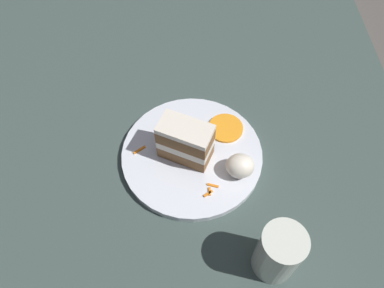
{
  "coord_description": "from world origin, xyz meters",
  "views": [
    {
      "loc": [
        -0.03,
        0.33,
        0.65
      ],
      "look_at": [
        -0.04,
        -0.05,
        0.07
      ],
      "focal_mm": 35.0,
      "sensor_mm": 36.0,
      "label": 1
    }
  ],
  "objects_px": {
    "plate": "(192,155)",
    "cream_dollop": "(240,166)",
    "drinking_glass": "(277,254)",
    "orange_garnish": "(226,128)",
    "cake_slice": "(185,141)"
  },
  "relations": [
    {
      "from": "cake_slice",
      "to": "drinking_glass",
      "type": "height_order",
      "value": "drinking_glass"
    },
    {
      "from": "cake_slice",
      "to": "orange_garnish",
      "type": "bearing_deg",
      "value": 149.73
    },
    {
      "from": "cream_dollop",
      "to": "plate",
      "type": "bearing_deg",
      "value": -27.16
    },
    {
      "from": "cream_dollop",
      "to": "orange_garnish",
      "type": "xyz_separation_m",
      "value": [
        0.02,
        -0.1,
        -0.02
      ]
    },
    {
      "from": "plate",
      "to": "cream_dollop",
      "type": "xyz_separation_m",
      "value": [
        -0.09,
        0.04,
        0.03
      ]
    },
    {
      "from": "cake_slice",
      "to": "cream_dollop",
      "type": "xyz_separation_m",
      "value": [
        -0.1,
        0.04,
        -0.02
      ]
    },
    {
      "from": "cake_slice",
      "to": "drinking_glass",
      "type": "relative_size",
      "value": 0.96
    },
    {
      "from": "orange_garnish",
      "to": "cream_dollop",
      "type": "bearing_deg",
      "value": 100.01
    },
    {
      "from": "plate",
      "to": "drinking_glass",
      "type": "bearing_deg",
      "value": 121.23
    },
    {
      "from": "orange_garnish",
      "to": "drinking_glass",
      "type": "height_order",
      "value": "drinking_glass"
    },
    {
      "from": "plate",
      "to": "cream_dollop",
      "type": "height_order",
      "value": "cream_dollop"
    },
    {
      "from": "orange_garnish",
      "to": "drinking_glass",
      "type": "relative_size",
      "value": 0.62
    },
    {
      "from": "plate",
      "to": "cake_slice",
      "type": "distance_m",
      "value": 0.05
    },
    {
      "from": "cream_dollop",
      "to": "orange_garnish",
      "type": "distance_m",
      "value": 0.1
    },
    {
      "from": "cream_dollop",
      "to": "orange_garnish",
      "type": "height_order",
      "value": "cream_dollop"
    }
  ]
}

